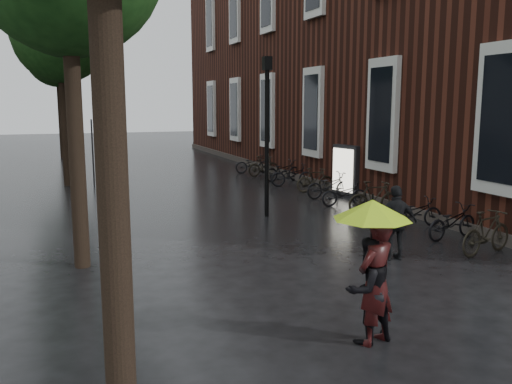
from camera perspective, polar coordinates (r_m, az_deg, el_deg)
name	(u,v)px	position (r m, az deg, el deg)	size (l,w,h in m)	color
brick_building	(370,50)	(28.37, 11.87, 14.45)	(10.20, 33.20, 12.00)	#38160F
street_trees	(62,16)	(20.61, -19.72, 17.09)	(4.33, 34.03, 8.91)	black
person_burgundy	(376,281)	(7.86, 12.48, -9.17)	(0.66, 0.44, 1.82)	black
person_black	(368,290)	(7.94, 11.73, -10.04)	(0.75, 0.58, 1.54)	black
lime_umbrella	(372,210)	(7.55, 12.14, -1.83)	(1.09, 1.09, 1.61)	black
pedestrian_walking	(396,223)	(12.11, 14.51, -3.16)	(0.96, 0.40, 1.63)	black
parked_bicycles	(328,185)	(19.58, 7.54, 0.72)	(2.14, 16.12, 1.04)	black
ad_lightbox	(346,171)	(19.79, 9.46, 2.18)	(0.29, 1.25, 1.89)	black
lamp_post	(267,121)	(16.03, 1.16, 7.48)	(0.24, 0.24, 4.70)	black
cycle_sign	(93,138)	(23.14, -16.76, 5.51)	(0.16, 0.55, 3.00)	#262628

